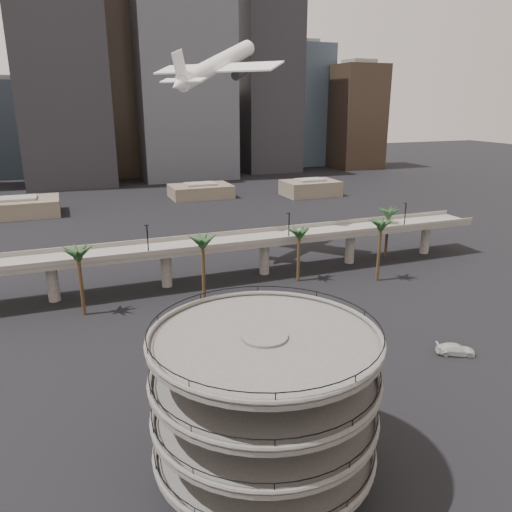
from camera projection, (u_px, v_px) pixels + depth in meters
name	position (u px, v px, depth m)	size (l,w,h in m)	color
ground	(352.00, 427.00, 59.41)	(700.00, 700.00, 0.00)	black
parking_ramp	(264.00, 395.00, 48.44)	(22.20, 22.20, 17.35)	#514D4B
overpass	(217.00, 247.00, 106.17)	(130.00, 9.30, 14.70)	#68635C
palm_trees	(282.00, 233.00, 102.03)	(76.40, 18.40, 14.00)	#45321D
low_buildings	(167.00, 196.00, 187.59)	(135.00, 27.50, 6.80)	brown
skyline	(149.00, 87.00, 244.87)	(269.00, 86.00, 119.03)	gray
airborne_jet	(218.00, 65.00, 113.56)	(29.34, 28.12, 14.50)	white
car_a	(241.00, 355.00, 74.71)	(1.85, 4.59, 1.56)	#BB3D1A
car_b	(332.00, 339.00, 79.95)	(1.53, 4.39, 1.45)	#232127
car_c	(456.00, 349.00, 76.26)	(2.34, 5.75, 1.67)	silver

